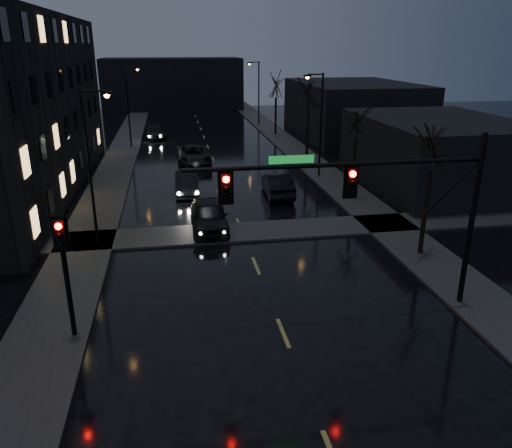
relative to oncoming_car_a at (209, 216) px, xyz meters
name	(u,v)px	position (x,y,z in m)	size (l,w,h in m)	color
sidewalk_left	(115,170)	(-6.69, 15.69, -0.79)	(3.00, 140.00, 0.12)	#2D2D2B
sidewalk_right	(310,162)	(10.31, 15.69, -0.79)	(3.00, 140.00, 0.12)	#2D2D2B
sidewalk_cross	(243,232)	(1.81, -0.81, -0.79)	(40.00, 3.00, 0.12)	#2D2D2B
commercial_right_near	(437,153)	(17.31, 6.69, 1.65)	(10.00, 14.00, 5.00)	black
commercial_right_far	(353,109)	(18.81, 28.69, 2.15)	(12.00, 18.00, 6.00)	black
far_block	(173,84)	(-1.19, 58.69, 3.15)	(22.00, 10.00, 8.00)	black
signal_mast	(383,193)	(5.66, -10.32, 4.02)	(11.11, 0.41, 7.00)	black
signal_pole_left	(64,261)	(-5.69, -10.32, 2.16)	(0.35, 0.41, 4.53)	black
tree_near	(435,131)	(10.21, -5.31, 5.36)	(3.52, 3.52, 8.08)	black
tree_mid_a	(357,112)	(10.21, 4.69, 4.97)	(3.30, 3.30, 7.58)	black
tree_mid_b	(309,86)	(10.21, 16.69, 5.76)	(3.74, 3.74, 8.59)	black
tree_far	(276,81)	(10.21, 30.69, 5.21)	(3.43, 3.43, 7.88)	black
streetlight_l_near	(92,156)	(-5.77, -1.31, 3.92)	(1.53, 0.28, 8.00)	black
streetlight_l_far	(130,100)	(-5.77, 25.69, 3.92)	(1.53, 0.28, 8.00)	black
streetlight_r_mid	(319,117)	(9.39, 10.69, 3.92)	(1.53, 0.28, 8.00)	black
streetlight_r_far	(257,88)	(9.39, 38.69, 3.92)	(1.53, 0.28, 8.00)	black
oncoming_car_a	(209,216)	(0.00, 0.00, 0.00)	(2.01, 5.01, 1.71)	black
oncoming_car_b	(187,183)	(-0.97, 7.68, -0.11)	(1.56, 4.48, 1.48)	black
oncoming_car_c	(194,155)	(0.01, 16.87, -0.03)	(2.72, 5.90, 1.64)	black
oncoming_car_d	(155,132)	(-3.63, 30.48, -0.16)	(1.95, 4.80, 1.39)	black
lead_car	(278,184)	(5.26, 6.09, -0.04)	(1.73, 4.96, 1.64)	black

